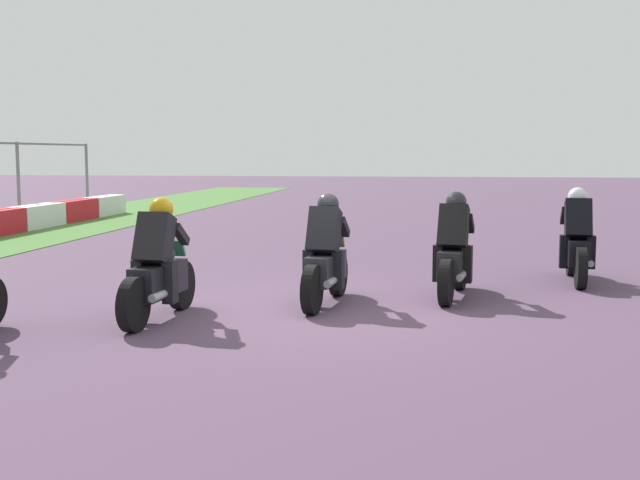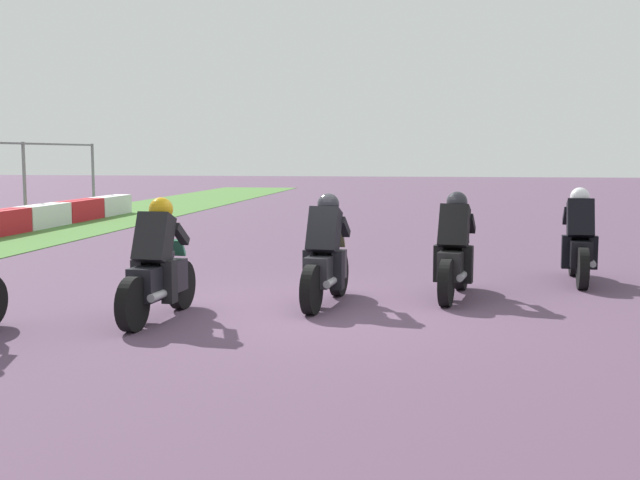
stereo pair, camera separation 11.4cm
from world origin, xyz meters
name	(u,v)px [view 2 (the right image)]	position (x,y,z in m)	size (l,w,h in m)	color
ground_plane	(319,308)	(0.00, 0.00, 0.00)	(120.00, 120.00, 0.00)	#553D55
rider_lane_a	(579,244)	(2.71, -3.77, 0.62)	(2.04, 0.55, 1.51)	black
rider_lane_b	(455,254)	(1.06, -1.80, 0.62)	(2.04, 0.61, 1.51)	black
rider_lane_c	(326,259)	(0.26, -0.06, 0.62)	(2.04, 0.58, 1.51)	black
rider_lane_d	(158,270)	(-1.03, 1.84, 0.62)	(2.04, 0.55, 1.51)	black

